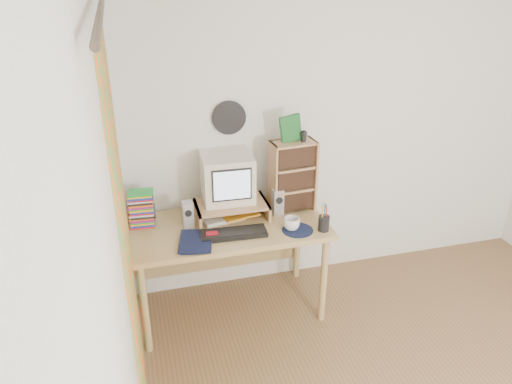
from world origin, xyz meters
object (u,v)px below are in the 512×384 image
mug (292,224)px  desk (227,237)px  keyboard (234,234)px  cd_rack (292,176)px  crt_monitor (228,179)px  diary (179,240)px  dvd_stack (142,210)px

mug → desk: bearing=149.8°
desk → mug: mug is taller
keyboard → mug: 0.41m
keyboard → cd_rack: cd_rack is taller
keyboard → cd_rack: 0.64m
crt_monitor → keyboard: 0.41m
mug → diary: mug is taller
keyboard → mug: bearing=-0.2°
desk → keyboard: keyboard is taller
desk → mug: 0.52m
desk → keyboard: 0.27m
crt_monitor → keyboard: (-0.03, -0.31, -0.28)m
keyboard → crt_monitor: bearing=86.9°
keyboard → cd_rack: bearing=31.6°
desk → dvd_stack: (-0.58, 0.09, 0.25)m
mug → crt_monitor: bearing=138.8°
desk → diary: bearing=-148.0°
dvd_stack → cd_rack: cd_rack is taller
mug → keyboard: bearing=176.8°
crt_monitor → desk: bearing=-112.5°
cd_rack → mug: (-0.10, -0.30, -0.22)m
dvd_stack → diary: 0.39m
crt_monitor → keyboard: bearing=-93.9°
dvd_stack → cd_rack: size_ratio=0.45×
keyboard → desk: bearing=94.8°
keyboard → mug: mug is taller
keyboard → dvd_stack: bearing=155.8°
dvd_stack → desk: bearing=-4.6°
desk → dvd_stack: 0.64m
dvd_stack → mug: 1.06m
diary → desk: bearing=44.1°
desk → mug: (0.42, -0.24, 0.18)m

